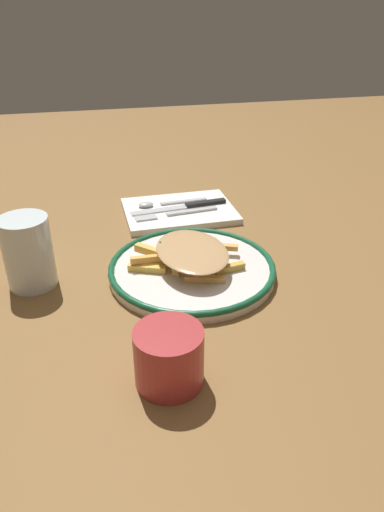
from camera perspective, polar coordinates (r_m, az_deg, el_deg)
name	(u,v)px	position (r m, az deg, el deg)	size (l,w,h in m)	color
ground_plane	(192,274)	(0.80, 0.00, -2.22)	(2.60, 2.60, 0.00)	brown
plate	(192,269)	(0.79, 0.00, -1.54)	(0.28, 0.28, 0.02)	silver
fries_heap	(191,255)	(0.78, -0.18, 0.14)	(0.18, 0.19, 0.04)	#D7893C
napkin	(179,211)	(1.02, -1.55, 5.43)	(0.17, 0.23, 0.01)	white
fork	(176,213)	(0.98, -1.91, 5.15)	(0.04, 0.18, 0.01)	silver
knife	(188,206)	(1.02, -0.54, 6.06)	(0.04, 0.21, 0.01)	black
spoon	(161,203)	(1.03, -3.76, 6.34)	(0.02, 0.15, 0.01)	silver
water_glass	(28,252)	(0.79, -19.13, 0.43)	(0.08, 0.08, 0.12)	silver
coffee_mug	(169,356)	(0.58, -2.82, -11.96)	(0.11, 0.08, 0.07)	#AD3436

